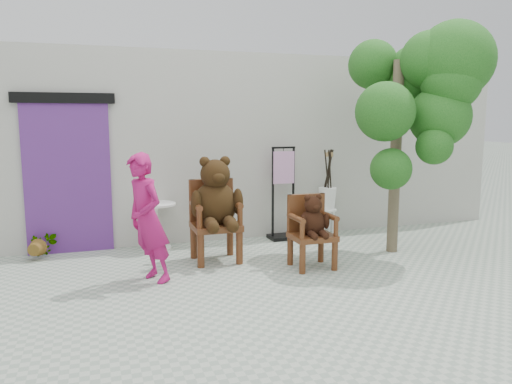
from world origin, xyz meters
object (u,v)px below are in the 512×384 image
tree (426,84)px  chair_small (312,224)px  display_stand (283,204)px  person (148,219)px  cafe_table (156,220)px  chair_big (215,203)px  stool_bucket (327,198)px

tree → chair_small: bearing=-175.8°
display_stand → tree: tree is taller
person → display_stand: size_ratio=1.03×
person → cafe_table: 1.62m
cafe_table → tree: size_ratio=0.21×
chair_big → tree: size_ratio=0.44×
person → stool_bucket: 3.50m
display_stand → stool_bucket: size_ratio=1.04×
chair_small → person: person is taller
person → stool_bucket: bearing=89.1°
chair_big → chair_small: (1.13, -0.68, -0.23)m
stool_bucket → display_stand: bearing=-179.6°
chair_big → stool_bucket: (2.15, 0.91, -0.17)m
tree → person: bearing=-178.5°
chair_big → display_stand: display_stand is taller
chair_small → cafe_table: chair_small is taller
chair_big → cafe_table: chair_big is taller
person → tree: size_ratio=0.48×
stool_bucket → person: bearing=-153.5°
person → cafe_table: (0.28, 1.56, -0.34)m
chair_small → person: size_ratio=0.63×
chair_big → display_stand: size_ratio=0.96×
stool_bucket → tree: (0.77, -1.46, 1.79)m
cafe_table → stool_bucket: stool_bucket is taller
stool_bucket → chair_big: bearing=-157.2°
chair_big → tree: tree is taller
stool_bucket → cafe_table: bearing=-180.0°
chair_small → cafe_table: 2.43m
chair_small → person: 2.13m
chair_small → display_stand: bearing=82.1°
chair_small → display_stand: size_ratio=0.65×
person → display_stand: bearing=96.3°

